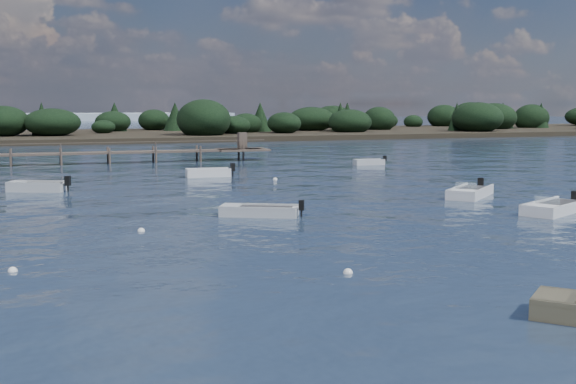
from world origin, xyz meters
name	(u,v)px	position (x,y,z in m)	size (l,w,h in m)	color
ground	(179,153)	(0.00, 60.00, 0.00)	(400.00, 400.00, 0.00)	#162133
dinghy_mid_grey	(259,213)	(-5.04, 12.99, 0.14)	(4.09, 3.02, 1.05)	#A6AAAD
tender_far_grey_b	(369,163)	(13.22, 38.35, 0.15)	(3.09, 1.24, 1.05)	#A6AAAD
dinghy_mid_white_a	(555,210)	(9.56, 9.00, 0.15)	(4.95, 3.74, 1.18)	silver
tender_far_white	(208,174)	(-3.00, 32.75, 0.18)	(3.76, 1.53, 1.28)	silver
dinghy_mid_white_b	(470,194)	(9.04, 15.85, 0.16)	(4.55, 4.33, 1.23)	silver
tender_far_grey	(37,189)	(-15.36, 27.31, 0.18)	(3.95, 2.74, 1.27)	#A6AAAD
buoy_a	(559,297)	(-1.35, -4.39, 0.00)	(0.32, 0.32, 0.32)	silver
buoy_c	(141,231)	(-11.19, 10.49, 0.00)	(0.32, 0.32, 0.32)	silver
buoy_e	(275,180)	(1.13, 29.04, 0.00)	(0.32, 0.32, 0.32)	silver
buoy_extra_a	(13,272)	(-16.28, 4.26, 0.00)	(0.32, 0.32, 0.32)	silver
buoy_extra_b	(348,273)	(-5.88, 0.34, 0.00)	(0.32, 0.32, 0.32)	silver
far_headland	(277,124)	(25.00, 100.00, 1.96)	(190.00, 40.00, 5.80)	black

